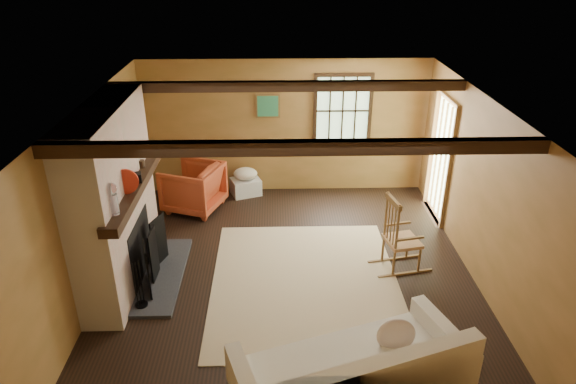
{
  "coord_description": "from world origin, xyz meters",
  "views": [
    {
      "loc": [
        -0.19,
        -5.89,
        4.12
      ],
      "look_at": [
        -0.02,
        0.4,
        1.07
      ],
      "focal_mm": 32.0,
      "sensor_mm": 36.0,
      "label": 1
    }
  ],
  "objects_px": {
    "sofa": "(354,383)",
    "laundry_basket": "(246,187)",
    "armchair": "(193,187)",
    "fireplace": "(116,206)",
    "rocking_chair": "(400,239)"
  },
  "relations": [
    {
      "from": "sofa",
      "to": "laundry_basket",
      "type": "height_order",
      "value": "sofa"
    },
    {
      "from": "laundry_basket",
      "to": "armchair",
      "type": "bearing_deg",
      "value": -147.64
    },
    {
      "from": "fireplace",
      "to": "rocking_chair",
      "type": "relative_size",
      "value": 2.17
    },
    {
      "from": "fireplace",
      "to": "sofa",
      "type": "xyz_separation_m",
      "value": [
        2.77,
        -2.27,
        -0.78
      ]
    },
    {
      "from": "sofa",
      "to": "armchair",
      "type": "bearing_deg",
      "value": 97.63
    },
    {
      "from": "fireplace",
      "to": "armchair",
      "type": "bearing_deg",
      "value": 72.12
    },
    {
      "from": "rocking_chair",
      "to": "sofa",
      "type": "distance_m",
      "value": 2.6
    },
    {
      "from": "rocking_chair",
      "to": "armchair",
      "type": "height_order",
      "value": "rocking_chair"
    },
    {
      "from": "rocking_chair",
      "to": "sofa",
      "type": "bearing_deg",
      "value": 146.32
    },
    {
      "from": "rocking_chair",
      "to": "sofa",
      "type": "relative_size",
      "value": 0.46
    },
    {
      "from": "fireplace",
      "to": "rocking_chair",
      "type": "height_order",
      "value": "fireplace"
    },
    {
      "from": "fireplace",
      "to": "sofa",
      "type": "relative_size",
      "value": 0.99
    },
    {
      "from": "sofa",
      "to": "laundry_basket",
      "type": "bearing_deg",
      "value": 85.94
    },
    {
      "from": "laundry_basket",
      "to": "armchair",
      "type": "relative_size",
      "value": 0.56
    },
    {
      "from": "sofa",
      "to": "laundry_basket",
      "type": "relative_size",
      "value": 4.86
    }
  ]
}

